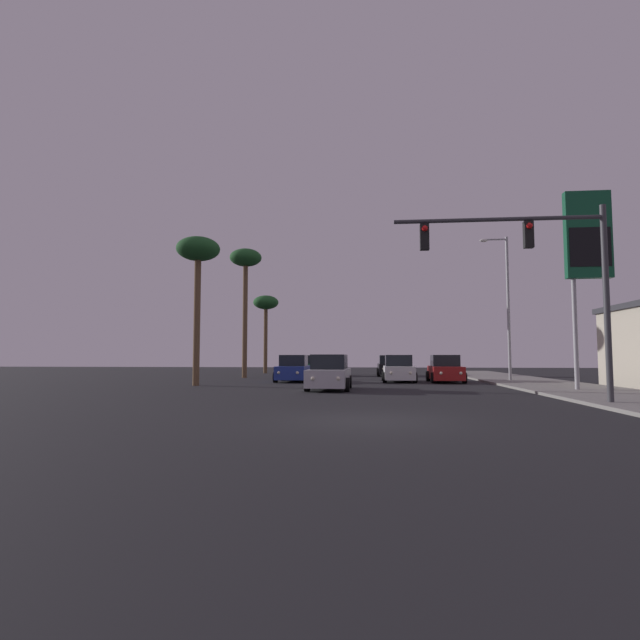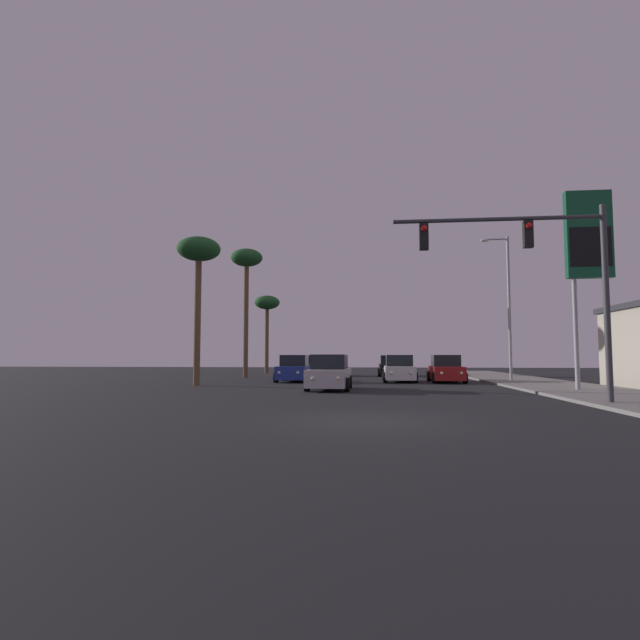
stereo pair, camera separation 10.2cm
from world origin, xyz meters
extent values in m
plane|color=black|center=(0.00, 0.00, 0.00)|extent=(120.00, 120.00, 0.00)
cube|color=gray|center=(9.50, 10.00, 0.06)|extent=(5.00, 60.00, 0.12)
cube|color=silver|center=(1.82, 19.20, 0.58)|extent=(1.81, 4.21, 0.80)
cube|color=black|center=(1.82, 19.35, 1.33)|extent=(1.61, 2.00, 0.70)
cylinder|color=black|center=(0.92, 17.90, 0.32)|extent=(0.24, 0.64, 0.64)
cylinder|color=black|center=(2.72, 17.90, 0.32)|extent=(0.24, 0.64, 0.64)
cylinder|color=black|center=(0.92, 20.50, 0.32)|extent=(0.24, 0.64, 0.64)
cylinder|color=black|center=(2.72, 20.50, 0.32)|extent=(0.24, 0.64, 0.64)
sphere|color=#F2EACC|center=(1.27, 17.08, 0.63)|extent=(0.18, 0.18, 0.18)
sphere|color=#F2EACC|center=(2.38, 17.08, 0.63)|extent=(0.18, 0.18, 0.18)
cube|color=black|center=(1.63, 28.71, 0.58)|extent=(1.86, 4.23, 0.80)
cube|color=black|center=(1.63, 28.86, 1.33)|extent=(1.63, 2.02, 0.70)
cylinder|color=black|center=(0.73, 27.41, 0.32)|extent=(0.24, 0.64, 0.64)
cylinder|color=black|center=(2.53, 27.41, 0.32)|extent=(0.24, 0.64, 0.64)
cylinder|color=black|center=(0.73, 30.02, 0.32)|extent=(0.24, 0.64, 0.64)
cylinder|color=black|center=(2.53, 30.02, 0.32)|extent=(0.24, 0.64, 0.64)
sphere|color=#F2EACC|center=(1.08, 26.59, 0.63)|extent=(0.18, 0.18, 0.18)
sphere|color=#F2EACC|center=(2.19, 26.59, 0.63)|extent=(0.18, 0.18, 0.18)
cube|color=maroon|center=(4.67, 18.99, 0.58)|extent=(1.91, 4.24, 0.80)
cube|color=black|center=(4.67, 19.14, 1.33)|extent=(1.65, 2.04, 0.70)
cylinder|color=black|center=(3.77, 17.69, 0.32)|extent=(0.24, 0.64, 0.64)
cylinder|color=black|center=(5.57, 17.69, 0.32)|extent=(0.24, 0.64, 0.64)
cylinder|color=black|center=(3.77, 20.30, 0.32)|extent=(0.24, 0.64, 0.64)
cylinder|color=black|center=(5.57, 20.30, 0.32)|extent=(0.24, 0.64, 0.64)
sphere|color=#F2EACC|center=(4.12, 16.87, 0.63)|extent=(0.18, 0.18, 0.18)
sphere|color=#F2EACC|center=(5.23, 16.87, 0.63)|extent=(0.18, 0.18, 0.18)
cube|color=#195933|center=(-4.96, 28.74, 0.58)|extent=(1.81, 4.20, 0.80)
cube|color=black|center=(-4.96, 28.89, 1.33)|extent=(1.60, 2.00, 0.70)
cylinder|color=black|center=(-5.86, 27.44, 0.32)|extent=(0.24, 0.64, 0.64)
cylinder|color=black|center=(-4.06, 27.44, 0.32)|extent=(0.24, 0.64, 0.64)
cylinder|color=black|center=(-5.86, 30.04, 0.32)|extent=(0.24, 0.64, 0.64)
cylinder|color=black|center=(-4.06, 30.04, 0.32)|extent=(0.24, 0.64, 0.64)
sphere|color=#F2EACC|center=(-5.52, 26.62, 0.63)|extent=(0.18, 0.18, 0.18)
sphere|color=#F2EACC|center=(-4.41, 26.62, 0.63)|extent=(0.18, 0.18, 0.18)
cube|color=navy|center=(-4.78, 18.81, 0.58)|extent=(1.88, 4.24, 0.80)
cube|color=black|center=(-4.78, 18.96, 1.33)|extent=(1.64, 2.03, 0.70)
cylinder|color=black|center=(-5.68, 17.51, 0.32)|extent=(0.24, 0.64, 0.64)
cylinder|color=black|center=(-3.88, 17.51, 0.32)|extent=(0.24, 0.64, 0.64)
cylinder|color=black|center=(-5.68, 20.11, 0.32)|extent=(0.24, 0.64, 0.64)
cylinder|color=black|center=(-3.88, 20.11, 0.32)|extent=(0.24, 0.64, 0.64)
sphere|color=#F2EACC|center=(-5.34, 16.69, 0.63)|extent=(0.18, 0.18, 0.18)
sphere|color=#F2EACC|center=(-4.23, 16.69, 0.63)|extent=(0.18, 0.18, 0.18)
cube|color=#B7B7BC|center=(-1.91, 11.35, 0.58)|extent=(1.93, 4.25, 0.80)
cube|color=black|center=(-1.91, 11.50, 1.33)|extent=(1.66, 2.05, 0.70)
cylinder|color=black|center=(-2.81, 10.05, 0.32)|extent=(0.24, 0.64, 0.64)
cylinder|color=black|center=(-1.01, 10.05, 0.32)|extent=(0.24, 0.64, 0.64)
cylinder|color=black|center=(-2.81, 12.65, 0.32)|extent=(0.24, 0.64, 0.64)
cylinder|color=black|center=(-1.01, 12.65, 0.32)|extent=(0.24, 0.64, 0.64)
sphere|color=#F2EACC|center=(-2.47, 9.23, 0.63)|extent=(0.18, 0.18, 0.18)
sphere|color=#F2EACC|center=(-1.35, 9.23, 0.63)|extent=(0.18, 0.18, 0.18)
cylinder|color=#38383D|center=(7.76, 4.56, 3.37)|extent=(0.20, 0.20, 6.50)
cylinder|color=#38383D|center=(4.32, 4.56, 6.22)|extent=(6.88, 0.14, 0.14)
cube|color=black|center=(5.36, 4.56, 5.67)|extent=(0.30, 0.24, 0.90)
sphere|color=red|center=(5.36, 4.42, 5.94)|extent=(0.20, 0.20, 0.20)
cube|color=black|center=(1.92, 4.56, 5.67)|extent=(0.30, 0.24, 0.90)
sphere|color=red|center=(1.92, 4.42, 5.94)|extent=(0.20, 0.20, 0.20)
cylinder|color=#99999E|center=(8.68, 19.46, 4.62)|extent=(0.18, 0.18, 9.00)
cylinder|color=#99999E|center=(7.98, 19.46, 8.97)|extent=(1.40, 0.10, 0.10)
ellipsoid|color=silver|center=(7.28, 19.46, 8.92)|extent=(0.50, 0.24, 0.20)
cylinder|color=#99999E|center=(9.26, 10.92, 2.62)|extent=(0.20, 0.20, 5.00)
cylinder|color=#99999E|center=(10.66, 10.92, 2.62)|extent=(0.20, 0.20, 5.00)
cube|color=#0F4C2D|center=(9.96, 10.92, 7.12)|extent=(2.00, 0.40, 4.00)
cube|color=black|center=(9.96, 10.71, 6.52)|extent=(1.80, 0.03, 1.80)
cylinder|color=brown|center=(-9.26, 24.00, 4.29)|extent=(0.36, 0.36, 8.57)
ellipsoid|color=#1E5123|center=(-9.26, 24.00, 9.05)|extent=(2.40, 2.40, 1.32)
cylinder|color=brown|center=(-9.42, 14.00, 3.54)|extent=(0.36, 0.36, 7.08)
ellipsoid|color=#1E5123|center=(-9.42, 14.00, 7.56)|extent=(2.40, 2.40, 1.32)
cylinder|color=brown|center=(-9.78, 34.00, 3.12)|extent=(0.36, 0.36, 6.25)
ellipsoid|color=#1E5123|center=(-9.78, 34.00, 6.73)|extent=(2.40, 2.40, 1.32)
camera|label=1|loc=(0.00, -12.53, 1.59)|focal=28.00mm
camera|label=2|loc=(0.10, -12.52, 1.59)|focal=28.00mm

